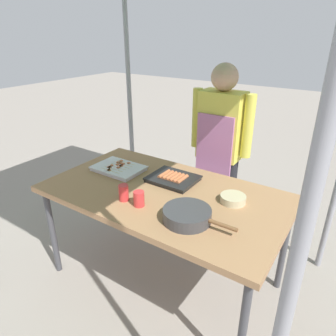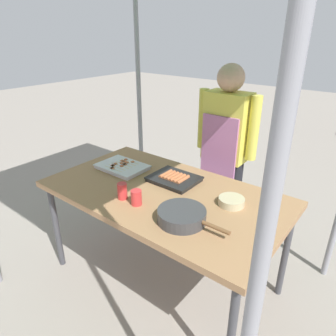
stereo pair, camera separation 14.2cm
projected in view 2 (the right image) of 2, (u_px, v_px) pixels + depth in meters
name	position (u px, v px, depth m)	size (l,w,h in m)	color
ground_plane	(164.00, 277.00, 2.34)	(18.00, 18.00, 0.00)	gray
stall_table	(163.00, 198.00, 2.05)	(1.60, 0.90, 0.75)	#9E724C
tray_grilled_sausages	(174.00, 179.00, 2.15)	(0.33, 0.27, 0.05)	black
tray_meat_skewers	(122.00, 167.00, 2.35)	(0.37, 0.26, 0.04)	silver
cooking_wok	(182.00, 215.00, 1.70)	(0.43, 0.27, 0.07)	#38383A
condiment_bowl	(231.00, 201.00, 1.86)	(0.16, 0.16, 0.05)	#BFB28C
drink_cup_near_edge	(136.00, 198.00, 1.86)	(0.07, 0.07, 0.10)	red
drink_cup_by_wok	(122.00, 191.00, 1.92)	(0.06, 0.06, 0.10)	red
vendor_woman	(225.00, 145.00, 2.45)	(0.52, 0.22, 1.51)	black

